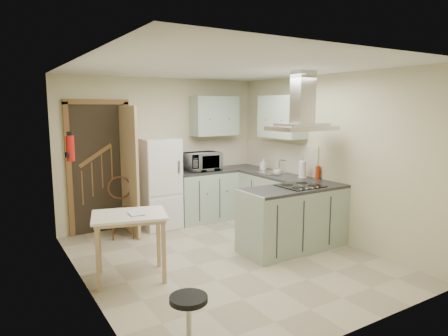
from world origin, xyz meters
TOP-DOWN VIEW (x-y plane):
  - floor at (0.00, 0.00)m, footprint 4.20×4.20m
  - ceiling at (0.00, 0.00)m, footprint 4.20×4.20m
  - back_wall at (0.00, 2.10)m, footprint 3.60×0.00m
  - left_wall at (-1.80, 0.00)m, footprint 0.00×4.20m
  - right_wall at (1.80, 0.00)m, footprint 0.00×4.20m
  - doorway at (-1.10, 2.07)m, footprint 1.10×0.12m
  - fridge at (-0.20, 1.80)m, footprint 0.60×0.60m
  - counter_back at (0.66, 1.80)m, footprint 1.08×0.60m
  - counter_right at (1.50, 1.12)m, footprint 0.60×1.95m
  - splashback at (0.96, 2.09)m, footprint 1.68×0.02m
  - wall_cabinet_back at (0.95, 1.93)m, footprint 0.85×0.35m
  - wall_cabinet_right at (1.62, 0.85)m, footprint 0.35×0.90m
  - peninsula at (1.02, -0.18)m, footprint 1.55×0.65m
  - hob at (1.12, -0.18)m, footprint 0.58×0.50m
  - extractor_hood at (1.12, -0.18)m, footprint 0.90×0.55m
  - sink at (1.50, 0.95)m, footprint 0.45×0.40m
  - fire_extinguisher at (-1.74, 0.90)m, footprint 0.10×0.10m
  - drop_leaf_table at (-1.29, 0.06)m, footprint 0.97×0.83m
  - bentwood_chair at (-0.89, 1.61)m, footprint 0.49×0.49m
  - stool at (-1.31, -1.50)m, footprint 0.33×0.33m
  - microwave at (0.62, 1.78)m, footprint 0.60×0.41m
  - kettle at (1.06, 1.91)m, footprint 0.19×0.19m
  - cereal_box at (0.97, 1.98)m, footprint 0.10×0.20m
  - soap_bottle at (1.57, 1.27)m, footprint 0.12×0.12m
  - paper_towel at (1.60, 0.30)m, footprint 0.14×0.14m
  - cup at (1.42, 0.69)m, footprint 0.15×0.15m
  - red_bottle at (1.75, 0.11)m, footprint 0.07×0.07m
  - book at (-1.31, 0.02)m, footprint 0.18×0.24m

SIDE VIEW (x-z plane):
  - floor at x=0.00m, z-range 0.00..0.00m
  - stool at x=-1.31m, z-range 0.00..0.44m
  - drop_leaf_table at x=-1.29m, z-range 0.00..0.79m
  - bentwood_chair at x=-0.89m, z-range 0.00..0.85m
  - counter_back at x=0.66m, z-range 0.00..0.90m
  - counter_right at x=1.50m, z-range 0.00..0.90m
  - peninsula at x=1.02m, z-range 0.00..0.90m
  - fridge at x=-0.20m, z-range 0.00..1.50m
  - book at x=-1.31m, z-range 0.79..0.89m
  - sink at x=1.50m, z-range 0.90..0.91m
  - hob at x=1.12m, z-range 0.90..0.91m
  - cup at x=1.42m, z-range 0.90..1.00m
  - soap_bottle at x=1.57m, z-range 0.90..1.10m
  - red_bottle at x=1.75m, z-range 0.90..1.10m
  - kettle at x=1.06m, z-range 0.90..1.10m
  - paper_towel at x=1.60m, z-range 0.90..1.18m
  - cereal_box at x=0.97m, z-range 0.90..1.18m
  - doorway at x=-1.10m, z-range 0.00..2.10m
  - microwave at x=0.62m, z-range 0.90..1.22m
  - splashback at x=0.96m, z-range 0.90..1.40m
  - back_wall at x=0.00m, z-range -0.55..3.05m
  - left_wall at x=-1.80m, z-range -0.85..3.35m
  - right_wall at x=1.80m, z-range -0.85..3.35m
  - fire_extinguisher at x=-1.74m, z-range 1.34..1.66m
  - extractor_hood at x=1.12m, z-range 1.67..1.77m
  - wall_cabinet_back at x=0.95m, z-range 1.50..2.20m
  - wall_cabinet_right at x=1.62m, z-range 1.50..2.20m
  - ceiling at x=0.00m, z-range 2.50..2.50m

